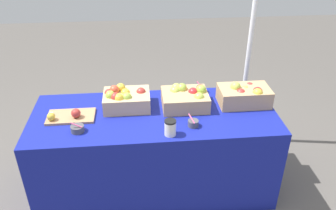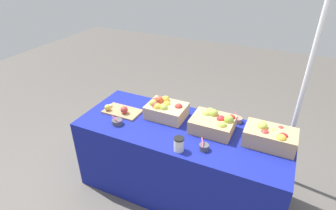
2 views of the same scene
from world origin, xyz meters
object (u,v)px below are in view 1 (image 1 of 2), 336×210
at_px(apple_crate_right, 125,99).
at_px(coffee_cup, 170,128).
at_px(cutting_board_front, 70,116).
at_px(apple_crate_middle, 186,98).
at_px(sample_bowl_far, 77,129).
at_px(sample_bowl_mid, 193,123).
at_px(tent_pole, 249,49).
at_px(sample_bowl_near, 201,90).
at_px(apple_crate_left, 245,95).

xyz_separation_m(apple_crate_right, coffee_cup, (0.32, -0.41, -0.02)).
bearing_deg(cutting_board_front, apple_crate_middle, 6.45).
xyz_separation_m(apple_crate_right, sample_bowl_far, (-0.34, -0.31, -0.05)).
distance_m(sample_bowl_mid, sample_bowl_far, 0.83).
height_order(apple_crate_middle, sample_bowl_mid, apple_crate_middle).
height_order(coffee_cup, tent_pole, tent_pole).
bearing_deg(sample_bowl_far, sample_bowl_near, 27.06).
bearing_deg(sample_bowl_near, coffee_cup, -118.54).
height_order(apple_crate_left, sample_bowl_near, apple_crate_left).
bearing_deg(coffee_cup, sample_bowl_near, 61.46).
relative_size(cutting_board_front, sample_bowl_far, 3.71).
relative_size(coffee_cup, tent_pole, 0.06).
relative_size(apple_crate_right, sample_bowl_mid, 3.87).
height_order(apple_crate_middle, sample_bowl_near, apple_crate_middle).
relative_size(apple_crate_middle, cutting_board_front, 1.01).
bearing_deg(sample_bowl_mid, sample_bowl_far, 179.35).
relative_size(apple_crate_middle, apple_crate_right, 1.00).
bearing_deg(cutting_board_front, sample_bowl_near, 16.56).
height_order(sample_bowl_mid, coffee_cup, coffee_cup).
relative_size(sample_bowl_near, sample_bowl_far, 1.07).
relative_size(sample_bowl_mid, tent_pole, 0.05).
xyz_separation_m(apple_crate_middle, sample_bowl_near, (0.16, 0.21, -0.05)).
height_order(apple_crate_middle, coffee_cup, apple_crate_middle).
distance_m(apple_crate_left, cutting_board_front, 1.38).
xyz_separation_m(sample_bowl_near, sample_bowl_mid, (-0.15, -0.51, 0.00)).
bearing_deg(tent_pole, cutting_board_front, -158.49).
xyz_separation_m(apple_crate_middle, tent_pole, (0.65, 0.51, 0.19)).
distance_m(apple_crate_left, coffee_cup, 0.74).
height_order(sample_bowl_mid, tent_pole, tent_pole).
bearing_deg(apple_crate_right, coffee_cup, -52.27).
xyz_separation_m(apple_crate_left, sample_bowl_far, (-1.29, -0.28, -0.06)).
distance_m(apple_crate_left, tent_pole, 0.57).
bearing_deg(apple_crate_left, apple_crate_middle, 178.94).
bearing_deg(apple_crate_middle, sample_bowl_far, -160.68).
bearing_deg(sample_bowl_near, apple_crate_right, -163.22).
bearing_deg(apple_crate_right, sample_bowl_far, -137.75).
height_order(cutting_board_front, tent_pole, tent_pole).
distance_m(apple_crate_middle, tent_pole, 0.84).
xyz_separation_m(apple_crate_left, coffee_cup, (-0.64, -0.38, -0.02)).
bearing_deg(sample_bowl_near, apple_crate_left, -35.72).
distance_m(apple_crate_left, apple_crate_right, 0.95).
distance_m(apple_crate_left, apple_crate_middle, 0.47).
distance_m(sample_bowl_near, tent_pole, 0.61).
bearing_deg(apple_crate_left, sample_bowl_mid, -148.06).
bearing_deg(apple_crate_left, coffee_cup, -149.32).
xyz_separation_m(cutting_board_front, tent_pole, (1.55, 0.61, 0.24)).
bearing_deg(apple_crate_middle, apple_crate_right, 177.54).
relative_size(apple_crate_right, tent_pole, 0.18).
bearing_deg(sample_bowl_far, sample_bowl_mid, -0.65).
distance_m(apple_crate_middle, coffee_cup, 0.42).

